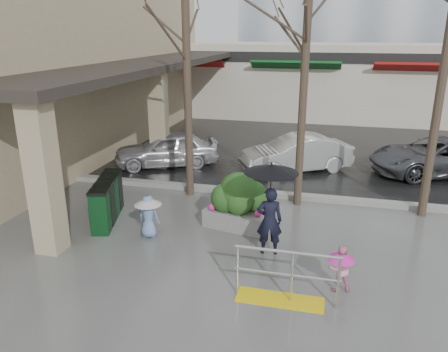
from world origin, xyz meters
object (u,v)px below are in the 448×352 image
at_px(news_boxes, 107,200).
at_px(car_b, 296,154).
at_px(child_pink, 340,265).
at_px(car_c, 438,156).
at_px(handrail, 284,283).
at_px(car_a, 166,149).
at_px(tree_midwest, 308,8).
at_px(woman, 270,199).
at_px(tree_west, 186,15).
at_px(child_blue, 148,212).
at_px(planter, 239,201).

height_order(news_boxes, car_b, car_b).
bearing_deg(car_b, news_boxes, -68.67).
height_order(child_pink, car_c, car_c).
bearing_deg(news_boxes, car_c, 18.69).
height_order(handrail, car_b, car_b).
xyz_separation_m(child_pink, car_c, (3.26, 8.10, 0.10)).
xyz_separation_m(handrail, news_boxes, (-4.84, 2.50, 0.18)).
relative_size(news_boxes, car_a, 0.55).
height_order(tree_midwest, car_b, tree_midwest).
xyz_separation_m(woman, car_a, (-4.57, 5.65, -0.66)).
relative_size(handrail, woman, 0.90).
relative_size(handrail, tree_west, 0.28).
height_order(woman, car_a, woman).
xyz_separation_m(handrail, woman, (-0.53, 1.75, 0.92)).
bearing_deg(car_a, child_pink, 16.34).
xyz_separation_m(child_blue, car_c, (7.65, 6.84, -0.01)).
relative_size(car_a, car_b, 0.97).
height_order(news_boxes, car_a, car_a).
relative_size(woman, car_a, 0.57).
distance_m(handrail, tree_midwest, 6.83).
distance_m(tree_west, car_c, 9.63).
xyz_separation_m(tree_west, planter, (1.90, -1.88, -4.40)).
height_order(car_a, car_c, same).
xyz_separation_m(tree_west, car_a, (-1.74, 2.59, -4.45)).
xyz_separation_m(handrail, car_a, (-5.10, 7.39, 0.25)).
bearing_deg(car_a, woman, 13.48).
relative_size(tree_midwest, car_c, 1.54).
height_order(tree_midwest, news_boxes, tree_midwest).
xyz_separation_m(tree_midwest, car_b, (-0.33, 3.10, -4.60)).
bearing_deg(child_pink, car_a, -68.78).
bearing_deg(child_pink, tree_west, -64.66).
bearing_deg(car_c, child_blue, -67.70).
xyz_separation_m(planter, car_c, (5.70, 5.78, -0.05)).
height_order(tree_midwest, woman, tree_midwest).
relative_size(tree_midwest, news_boxes, 3.45).
bearing_deg(tree_west, car_b, 47.21).
bearing_deg(car_b, handrail, -26.30).
height_order(car_b, car_c, same).
relative_size(tree_midwest, woman, 3.33).
bearing_deg(planter, news_boxes, -172.84).
height_order(child_blue, car_a, car_a).
height_order(woman, car_b, woman).
relative_size(child_blue, car_c, 0.23).
bearing_deg(car_a, tree_west, 8.37).
distance_m(woman, news_boxes, 4.43).
height_order(planter, car_c, planter).
bearing_deg(handrail, tree_west, 124.99).
distance_m(handrail, news_boxes, 5.45).
relative_size(tree_west, planter, 3.85).
height_order(tree_midwest, child_pink, tree_midwest).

